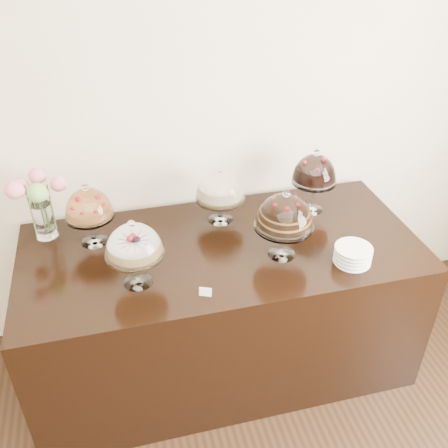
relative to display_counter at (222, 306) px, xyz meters
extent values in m
cube|color=beige|center=(-0.31, 0.55, 1.05)|extent=(5.00, 0.04, 3.00)
cube|color=black|center=(0.00, 0.00, 0.00)|extent=(2.20, 1.00, 0.90)
cone|color=white|center=(-0.48, -0.19, 0.46)|extent=(0.15, 0.15, 0.02)
cylinder|color=white|center=(-0.48, -0.19, 0.55)|extent=(0.03, 0.03, 0.15)
cylinder|color=white|center=(-0.48, -0.19, 0.63)|extent=(0.29, 0.29, 0.01)
cylinder|color=tan|center=(-0.48, -0.19, 0.66)|extent=(0.23, 0.23, 0.05)
sphere|color=#B30E21|center=(-0.42, -0.17, 0.70)|extent=(0.02, 0.02, 0.02)
sphere|color=#B30E21|center=(-0.53, -0.15, 0.70)|extent=(0.02, 0.02, 0.02)
sphere|color=#B30E21|center=(-0.49, -0.26, 0.70)|extent=(0.02, 0.02, 0.02)
sphere|color=white|center=(-0.48, -0.19, 0.80)|extent=(0.04, 0.04, 0.04)
cone|color=white|center=(0.30, -0.15, 0.46)|extent=(0.15, 0.15, 0.02)
cylinder|color=white|center=(0.30, -0.15, 0.55)|extent=(0.03, 0.03, 0.15)
cylinder|color=white|center=(0.30, -0.15, 0.64)|extent=(0.31, 0.31, 0.01)
cylinder|color=black|center=(0.30, -0.15, 0.70)|extent=(0.23, 0.23, 0.11)
sphere|color=#B30E21|center=(0.36, -0.13, 0.76)|extent=(0.02, 0.02, 0.02)
sphere|color=#B30E21|center=(0.31, -0.09, 0.76)|extent=(0.02, 0.02, 0.02)
sphere|color=#B30E21|center=(0.25, -0.11, 0.76)|extent=(0.02, 0.02, 0.02)
sphere|color=#B30E21|center=(0.24, -0.17, 0.76)|extent=(0.02, 0.02, 0.02)
sphere|color=#B30E21|center=(0.28, -0.21, 0.76)|extent=(0.02, 0.02, 0.02)
sphere|color=#B30E21|center=(0.34, -0.19, 0.76)|extent=(0.02, 0.02, 0.02)
sphere|color=white|center=(0.30, -0.15, 0.83)|extent=(0.04, 0.04, 0.04)
cone|color=white|center=(0.06, 0.26, 0.46)|extent=(0.15, 0.15, 0.02)
cylinder|color=white|center=(0.06, 0.26, 0.54)|extent=(0.03, 0.03, 0.12)
cylinder|color=white|center=(0.06, 0.26, 0.60)|extent=(0.29, 0.29, 0.01)
cylinder|color=#FFECC5|center=(0.06, 0.26, 0.64)|extent=(0.23, 0.23, 0.07)
sphere|color=white|center=(0.06, 0.26, 0.78)|extent=(0.04, 0.04, 0.04)
cone|color=white|center=(0.62, 0.24, 0.46)|extent=(0.15, 0.15, 0.02)
cylinder|color=white|center=(0.62, 0.24, 0.56)|extent=(0.03, 0.03, 0.17)
cylinder|color=white|center=(0.62, 0.24, 0.65)|extent=(0.27, 0.27, 0.01)
cylinder|color=black|center=(0.62, 0.24, 0.70)|extent=(0.22, 0.22, 0.08)
sphere|color=#B30E21|center=(0.68, 0.26, 0.75)|extent=(0.02, 0.02, 0.02)
sphere|color=#B30E21|center=(0.58, 0.28, 0.75)|extent=(0.02, 0.02, 0.02)
sphere|color=#B30E21|center=(0.61, 0.18, 0.75)|extent=(0.02, 0.02, 0.02)
sphere|color=white|center=(0.62, 0.24, 0.83)|extent=(0.04, 0.04, 0.04)
cone|color=white|center=(-0.68, 0.22, 0.46)|extent=(0.15, 0.15, 0.02)
cylinder|color=white|center=(-0.68, 0.22, 0.55)|extent=(0.03, 0.03, 0.14)
cylinder|color=white|center=(-0.68, 0.22, 0.62)|extent=(0.26, 0.26, 0.01)
cylinder|color=#BF7738|center=(-0.68, 0.22, 0.65)|extent=(0.22, 0.22, 0.04)
sphere|color=#B30E21|center=(-0.62, 0.23, 0.68)|extent=(0.02, 0.02, 0.02)
sphere|color=#B30E21|center=(-0.67, 0.27, 0.68)|extent=(0.02, 0.02, 0.02)
sphere|color=#B30E21|center=(-0.72, 0.26, 0.68)|extent=(0.02, 0.02, 0.02)
sphere|color=#B30E21|center=(-0.74, 0.20, 0.68)|extent=(0.02, 0.02, 0.02)
sphere|color=#B30E21|center=(-0.69, 0.16, 0.68)|extent=(0.02, 0.02, 0.02)
sphere|color=#B30E21|center=(-0.64, 0.18, 0.68)|extent=(0.02, 0.02, 0.02)
sphere|color=white|center=(-0.68, 0.22, 0.80)|extent=(0.04, 0.04, 0.04)
cylinder|color=white|center=(-0.94, 0.34, 0.55)|extent=(0.11, 0.11, 0.21)
cylinder|color=#476B2D|center=(-0.88, 0.34, 0.63)|extent=(0.01, 0.01, 0.28)
sphere|color=pink|center=(-0.82, 0.34, 0.77)|extent=(0.08, 0.08, 0.08)
cylinder|color=#476B2D|center=(-0.94, 0.37, 0.65)|extent=(0.01, 0.01, 0.31)
sphere|color=pink|center=(-0.93, 0.40, 0.80)|extent=(0.09, 0.09, 0.09)
cylinder|color=#476B2D|center=(-0.99, 0.37, 0.62)|extent=(0.01, 0.01, 0.26)
sphere|color=pink|center=(-1.03, 0.39, 0.75)|extent=(0.10, 0.10, 0.10)
cylinder|color=#476B2D|center=(-0.99, 0.30, 0.65)|extent=(0.01, 0.01, 0.32)
sphere|color=pink|center=(-1.03, 0.26, 0.81)|extent=(0.10, 0.10, 0.10)
cylinder|color=#476B2D|center=(-0.93, 0.30, 0.63)|extent=(0.01, 0.01, 0.28)
sphere|color=#71A951|center=(-0.93, 0.26, 0.77)|extent=(0.11, 0.11, 0.11)
cylinder|color=white|center=(0.63, -0.31, 0.45)|extent=(0.19, 0.19, 0.01)
cylinder|color=white|center=(0.63, -0.31, 0.47)|extent=(0.18, 0.18, 0.01)
cylinder|color=white|center=(0.63, -0.31, 0.48)|extent=(0.19, 0.19, 0.01)
cylinder|color=white|center=(0.63, -0.31, 0.49)|extent=(0.18, 0.18, 0.01)
cylinder|color=white|center=(0.63, -0.31, 0.50)|extent=(0.19, 0.19, 0.01)
cylinder|color=white|center=(0.63, -0.31, 0.51)|extent=(0.18, 0.18, 0.01)
cylinder|color=white|center=(0.63, -0.31, 0.52)|extent=(0.19, 0.19, 0.01)
cylinder|color=white|center=(0.63, -0.31, 0.53)|extent=(0.18, 0.18, 0.01)
cylinder|color=white|center=(0.63, -0.31, 0.54)|extent=(0.19, 0.19, 0.01)
cube|color=white|center=(-0.17, -0.37, 0.47)|extent=(0.06, 0.04, 0.04)
camera|label=1|loc=(-0.53, -2.16, 2.08)|focal=40.00mm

